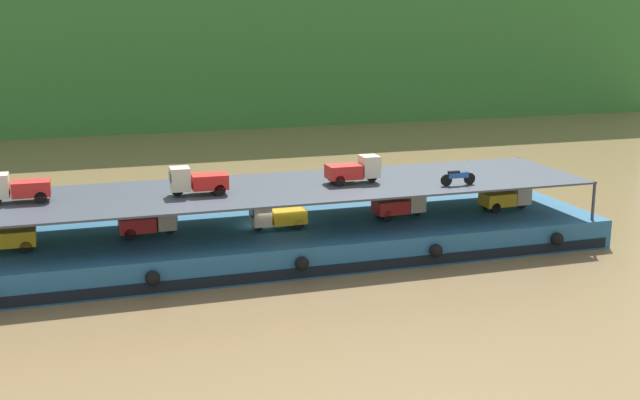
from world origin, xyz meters
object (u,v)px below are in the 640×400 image
object	(u,v)px
mini_truck_lower_fore	(400,204)
motorcycle_upper_port	(458,177)
mini_truck_lower_mid	(277,216)
mini_truck_upper_fore	(354,170)
mini_truck_lower_stern	(3,237)
cargo_barge	(277,241)
mini_truck_lower_aft	(149,222)
mini_truck_upper_stern	(18,188)
mini_truck_lower_bow	(506,197)
mini_truck_upper_mid	(198,181)

from	to	relation	value
mini_truck_lower_fore	motorcycle_upper_port	bearing A→B (deg)	-42.98
mini_truck_lower_mid	mini_truck_upper_fore	xyz separation A→B (m)	(4.19, 0.38, 2.00)
mini_truck_lower_stern	mini_truck_lower_fore	size ratio (longest dim) A/B	0.99
cargo_barge	mini_truck_lower_aft	world-z (taller)	mini_truck_lower_aft
mini_truck_upper_stern	mini_truck_upper_fore	bearing A→B (deg)	-2.54
mini_truck_lower_bow	mini_truck_upper_stern	size ratio (longest dim) A/B	1.00
cargo_barge	mini_truck_upper_stern	xyz separation A→B (m)	(-12.13, 0.59, 3.44)
mini_truck_upper_mid	cargo_barge	bearing A→B (deg)	5.46
mini_truck_upper_fore	mini_truck_lower_mid	bearing A→B (deg)	-174.78
mini_truck_lower_aft	mini_truck_upper_fore	world-z (taller)	mini_truck_upper_fore
mini_truck_lower_bow	mini_truck_upper_stern	distance (m)	25.06
cargo_barge	mini_truck_lower_stern	xyz separation A→B (m)	(-12.90, -0.49, 1.44)
mini_truck_upper_mid	motorcycle_upper_port	world-z (taller)	mini_truck_upper_mid
mini_truck_lower_fore	cargo_barge	bearing A→B (deg)	178.44
mini_truck_lower_aft	mini_truck_lower_mid	size ratio (longest dim) A/B	1.00
mini_truck_lower_mid	mini_truck_upper_mid	distance (m)	4.35
mini_truck_upper_mid	motorcycle_upper_port	distance (m)	13.00
mini_truck_upper_fore	motorcycle_upper_port	xyz separation A→B (m)	(4.80, -2.12, -0.26)
cargo_barge	mini_truck_lower_fore	xyz separation A→B (m)	(6.63, -0.18, 1.44)
mini_truck_upper_fore	mini_truck_lower_aft	bearing A→B (deg)	178.08
mini_truck_upper_mid	motorcycle_upper_port	xyz separation A→B (m)	(12.86, -1.87, -0.26)
mini_truck_upper_mid	mini_truck_upper_stern	bearing A→B (deg)	173.17
mini_truck_upper_stern	motorcycle_upper_port	distance (m)	21.18
mini_truck_lower_stern	mini_truck_lower_fore	world-z (taller)	same
mini_truck_lower_stern	mini_truck_upper_mid	world-z (taller)	mini_truck_upper_mid
mini_truck_upper_mid	mini_truck_lower_aft	bearing A→B (deg)	165.51
cargo_barge	mini_truck_lower_aft	bearing A→B (deg)	178.00
mini_truck_lower_stern	mini_truck_lower_mid	bearing A→B (deg)	-0.10
motorcycle_upper_port	mini_truck_upper_mid	bearing A→B (deg)	171.74
mini_truck_lower_stern	mini_truck_upper_fore	xyz separation A→B (m)	(16.96, 0.36, 2.00)
mini_truck_lower_fore	mini_truck_upper_mid	xyz separation A→B (m)	(-10.64, -0.20, 2.00)
mini_truck_lower_stern	mini_truck_lower_aft	size ratio (longest dim) A/B	1.00
mini_truck_lower_mid	mini_truck_lower_fore	world-z (taller)	same
cargo_barge	mini_truck_upper_stern	distance (m)	12.62
cargo_barge	mini_truck_upper_mid	distance (m)	5.29
mini_truck_lower_mid	mini_truck_upper_mid	bearing A→B (deg)	178.10
mini_truck_lower_stern	mini_truck_lower_bow	size ratio (longest dim) A/B	1.00
mini_truck_lower_stern	mini_truck_upper_stern	size ratio (longest dim) A/B	1.00
mini_truck_lower_fore	mini_truck_upper_fore	size ratio (longest dim) A/B	1.01
mini_truck_lower_stern	mini_truck_lower_fore	xyz separation A→B (m)	(19.54, 0.31, 0.00)
mini_truck_lower_aft	mini_truck_lower_fore	size ratio (longest dim) A/B	0.99
mini_truck_lower_mid	mini_truck_upper_fore	world-z (taller)	mini_truck_upper_fore
mini_truck_upper_stern	motorcycle_upper_port	xyz separation A→B (m)	(20.98, -2.84, -0.26)
cargo_barge	motorcycle_upper_port	xyz separation A→B (m)	(8.85, -2.25, 3.18)
mini_truck_upper_mid	motorcycle_upper_port	size ratio (longest dim) A/B	1.46
mini_truck_lower_mid	mini_truck_lower_bow	xyz separation A→B (m)	(12.98, 0.13, 0.00)
cargo_barge	mini_truck_upper_fore	distance (m)	5.32
mini_truck_lower_stern	mini_truck_lower_mid	distance (m)	12.76
mini_truck_lower_aft	mini_truck_lower_fore	world-z (taller)	same
mini_truck_upper_stern	mini_truck_lower_mid	bearing A→B (deg)	-5.25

